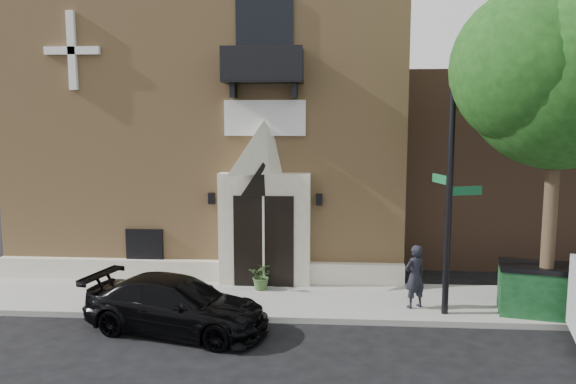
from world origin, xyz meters
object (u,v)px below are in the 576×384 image
Objects in this scene: fire_hydrant at (552,302)px; pedestrian_near at (415,276)px; black_sedan at (177,305)px; dumpster at (539,289)px; street_sign at (449,194)px.

pedestrian_near reaches higher than fire_hydrant.
black_sedan is 2.10× the size of dumpster.
dumpster is at bearing -13.45° from street_sign.
street_sign reaches higher than pedestrian_near.
black_sedan is at bearing -158.73° from dumpster.
fire_hydrant is at bearing -21.45° from street_sign.
pedestrian_near reaches higher than black_sedan.
black_sedan is 6.93m from street_sign.
street_sign is 2.28m from pedestrian_near.
dumpster reaches higher than fire_hydrant.
black_sedan reaches higher than fire_hydrant.
black_sedan is 2.70× the size of pedestrian_near.
fire_hydrant is at bearing -69.05° from black_sedan.
pedestrian_near is at bearing -59.70° from black_sedan.
pedestrian_near is at bearing 136.03° from street_sign.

